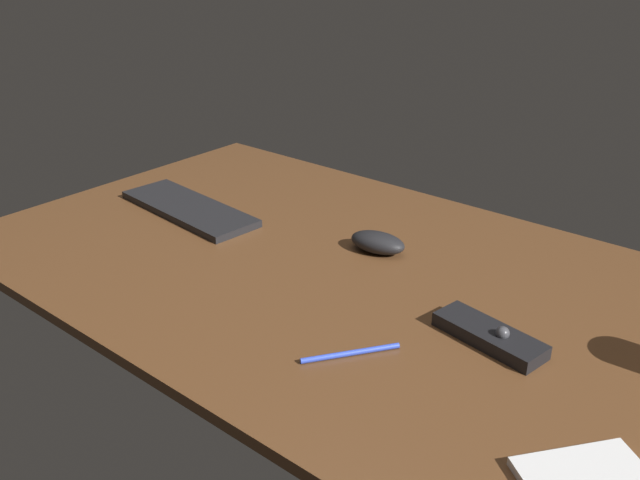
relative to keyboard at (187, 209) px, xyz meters
The scene contains 5 objects.
desk 41.39cm from the keyboard, ahead, with size 140.00×84.00×2.00cm, color brown.
keyboard is the anchor object (origin of this frame).
computer_mouse 44.08cm from the keyboard, 13.68° to the left, with size 10.93×6.05×3.84cm, color black.
media_remote 73.63cm from the keyboard, ahead, with size 18.08×8.94×3.60cm.
pen 62.98cm from the keyboard, 18.69° to the right, with size 0.83×0.83×14.97cm, color blue.
Camera 1 is at (67.21, -86.68, 59.13)cm, focal length 38.16 mm.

